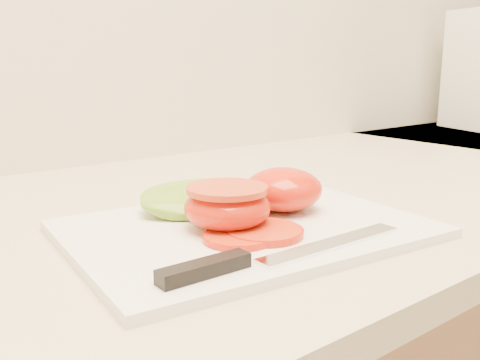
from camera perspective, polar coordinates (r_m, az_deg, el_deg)
cutting_board at (r=0.55m, az=0.65°, el=-5.26°), size 0.38×0.29×0.01m
tomato_half_dome at (r=0.60m, az=4.65°, el=-0.98°), size 0.09×0.09×0.05m
tomato_half_cut at (r=0.53m, az=-1.35°, el=-2.74°), size 0.09×0.09×0.04m
tomato_slice_0 at (r=0.52m, az=2.57°, el=-5.54°), size 0.07×0.07×0.01m
tomato_slice_1 at (r=0.50m, az=-0.19°, el=-6.13°), size 0.07×0.07×0.01m
lettuce_leaf_0 at (r=0.60m, az=-4.33°, el=-2.02°), size 0.15×0.11×0.03m
lettuce_leaf_1 at (r=0.63m, az=-0.98°, el=-1.54°), size 0.10×0.08×0.02m
knife at (r=0.45m, az=2.04°, el=-8.30°), size 0.25×0.04×0.01m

